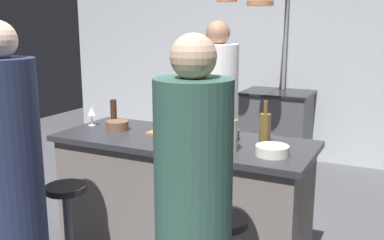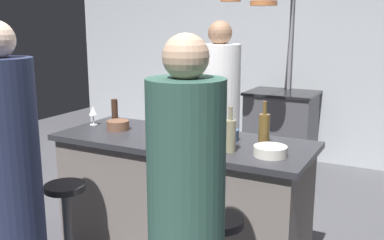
# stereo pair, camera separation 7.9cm
# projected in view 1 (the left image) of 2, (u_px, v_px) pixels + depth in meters

# --- Properties ---
(back_wall) EXTENTS (6.40, 0.16, 2.60)m
(back_wall) POSITION_uv_depth(u_px,v_px,m) (288.00, 54.00, 5.47)
(back_wall) COLOR #B2B7BC
(back_wall) RESTS_ON ground_plane
(kitchen_island) EXTENTS (1.80, 0.72, 0.90)m
(kitchen_island) POSITION_uv_depth(u_px,v_px,m) (183.00, 199.00, 3.15)
(kitchen_island) COLOR slate
(kitchen_island) RESTS_ON ground_plane
(stove_range) EXTENTS (0.80, 0.64, 0.89)m
(stove_range) POSITION_uv_depth(u_px,v_px,m) (276.00, 128.00, 5.30)
(stove_range) COLOR #47474C
(stove_range) RESTS_ON ground_plane
(chef) EXTENTS (0.36, 0.36, 1.70)m
(chef) POSITION_uv_depth(u_px,v_px,m) (217.00, 127.00, 3.87)
(chef) COLOR white
(chef) RESTS_ON ground_plane
(guest_right) EXTENTS (0.35, 0.35, 1.64)m
(guest_right) POSITION_uv_depth(u_px,v_px,m) (193.00, 231.00, 2.00)
(guest_right) COLOR #33594C
(guest_right) RESTS_ON ground_plane
(bar_stool_left) EXTENTS (0.28, 0.28, 0.68)m
(bar_stool_left) POSITION_uv_depth(u_px,v_px,m) (69.00, 230.00, 2.84)
(bar_stool_left) COLOR #4C4C51
(bar_stool_left) RESTS_ON ground_plane
(guest_left) EXTENTS (0.36, 0.36, 1.70)m
(guest_left) POSITION_uv_depth(u_px,v_px,m) (11.00, 189.00, 2.43)
(guest_left) COLOR #262D4C
(guest_left) RESTS_ON ground_plane
(overhead_pot_rack) EXTENTS (0.58, 1.34, 2.17)m
(overhead_pot_rack) POSITION_uv_depth(u_px,v_px,m) (267.00, 30.00, 4.73)
(overhead_pot_rack) COLOR gray
(overhead_pot_rack) RESTS_ON ground_plane
(cutting_board) EXTENTS (0.32, 0.22, 0.02)m
(cutting_board) POSITION_uv_depth(u_px,v_px,m) (173.00, 133.00, 3.17)
(cutting_board) COLOR #997047
(cutting_board) RESTS_ON kitchen_island
(pepper_mill) EXTENTS (0.05, 0.05, 0.21)m
(pepper_mill) POSITION_uv_depth(u_px,v_px,m) (114.00, 113.00, 3.38)
(pepper_mill) COLOR #382319
(pepper_mill) RESTS_ON kitchen_island
(wine_bottle_amber) EXTENTS (0.07, 0.07, 0.29)m
(wine_bottle_amber) POSITION_uv_depth(u_px,v_px,m) (265.00, 128.00, 2.87)
(wine_bottle_amber) COLOR brown
(wine_bottle_amber) RESTS_ON kitchen_island
(wine_bottle_white) EXTENTS (0.07, 0.07, 0.29)m
(wine_bottle_white) POSITION_uv_depth(u_px,v_px,m) (232.00, 135.00, 2.72)
(wine_bottle_white) COLOR gray
(wine_bottle_white) RESTS_ON kitchen_island
(wine_bottle_dark) EXTENTS (0.07, 0.07, 0.30)m
(wine_bottle_dark) POSITION_uv_depth(u_px,v_px,m) (210.00, 127.00, 2.89)
(wine_bottle_dark) COLOR black
(wine_bottle_dark) RESTS_ON kitchen_island
(wine_glass_near_right_guest) EXTENTS (0.07, 0.07, 0.15)m
(wine_glass_near_right_guest) POSITION_uv_depth(u_px,v_px,m) (215.00, 118.00, 3.20)
(wine_glass_near_right_guest) COLOR silver
(wine_glass_near_right_guest) RESTS_ON kitchen_island
(wine_glass_near_left_guest) EXTENTS (0.07, 0.07, 0.15)m
(wine_glass_near_left_guest) POSITION_uv_depth(u_px,v_px,m) (92.00, 112.00, 3.41)
(wine_glass_near_left_guest) COLOR silver
(wine_glass_near_left_guest) RESTS_ON kitchen_island
(wine_glass_by_chef) EXTENTS (0.07, 0.07, 0.15)m
(wine_glass_by_chef) POSITION_uv_depth(u_px,v_px,m) (190.00, 128.00, 2.90)
(wine_glass_by_chef) COLOR silver
(wine_glass_by_chef) RESTS_ON kitchen_island
(mixing_bowl_blue) EXTENTS (0.16, 0.16, 0.07)m
(mixing_bowl_blue) POSITION_uv_depth(u_px,v_px,m) (228.00, 134.00, 3.02)
(mixing_bowl_blue) COLOR #334C6B
(mixing_bowl_blue) RESTS_ON kitchen_island
(mixing_bowl_wooden) EXTENTS (0.17, 0.17, 0.07)m
(mixing_bowl_wooden) POSITION_uv_depth(u_px,v_px,m) (117.00, 126.00, 3.28)
(mixing_bowl_wooden) COLOR brown
(mixing_bowl_wooden) RESTS_ON kitchen_island
(mixing_bowl_ceramic) EXTENTS (0.20, 0.20, 0.06)m
(mixing_bowl_ceramic) POSITION_uv_depth(u_px,v_px,m) (272.00, 150.00, 2.66)
(mixing_bowl_ceramic) COLOR silver
(mixing_bowl_ceramic) RESTS_ON kitchen_island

